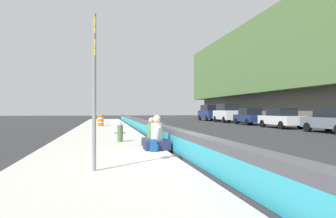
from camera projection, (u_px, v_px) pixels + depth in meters
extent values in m
plane|color=#2B2B2D|center=(193.00, 162.00, 8.96)|extent=(160.00, 160.00, 0.00)
cube|color=#B5B2A8|center=(101.00, 163.00, 8.43)|extent=(80.00, 4.40, 0.14)
cube|color=#47474C|center=(193.00, 148.00, 8.96)|extent=(76.00, 0.44, 0.85)
cube|color=teal|center=(186.00, 150.00, 8.91)|extent=(74.48, 0.01, 0.54)
cylinder|color=gray|center=(94.00, 92.00, 7.04)|extent=(0.09, 0.09, 3.60)
cube|color=yellow|center=(95.00, 27.00, 7.05)|extent=(0.44, 0.02, 0.36)
cube|color=black|center=(96.00, 27.00, 7.05)|extent=(0.30, 0.01, 0.10)
cube|color=yellow|center=(95.00, 49.00, 7.04)|extent=(0.44, 0.02, 0.36)
cube|color=black|center=(96.00, 49.00, 7.05)|extent=(0.30, 0.01, 0.10)
cylinder|color=#47663D|center=(120.00, 133.00, 13.53)|extent=(0.24, 0.24, 0.72)
cone|color=gray|center=(120.00, 123.00, 13.53)|extent=(0.26, 0.26, 0.16)
cylinder|color=gray|center=(124.00, 133.00, 13.57)|extent=(0.10, 0.12, 0.10)
cylinder|color=gray|center=(116.00, 133.00, 13.50)|extent=(0.10, 0.12, 0.10)
cube|color=#23284C|center=(157.00, 145.00, 10.80)|extent=(0.76, 0.89, 0.33)
cylinder|color=beige|center=(157.00, 132.00, 10.80)|extent=(0.42, 0.42, 0.62)
sphere|color=beige|center=(157.00, 119.00, 10.80)|extent=(0.27, 0.27, 0.27)
cylinder|color=beige|center=(156.00, 133.00, 11.03)|extent=(0.32, 0.15, 0.54)
cylinder|color=beige|center=(158.00, 134.00, 10.58)|extent=(0.32, 0.15, 0.54)
cube|color=#424247|center=(152.00, 141.00, 12.19)|extent=(0.79, 0.89, 0.29)
cylinder|color=#4C8951|center=(152.00, 131.00, 12.19)|extent=(0.38, 0.38, 0.56)
sphere|color=tan|center=(152.00, 121.00, 12.19)|extent=(0.25, 0.25, 0.25)
cylinder|color=#4C8951|center=(152.00, 132.00, 12.40)|extent=(0.30, 0.18, 0.49)
cylinder|color=#4C8951|center=(151.00, 132.00, 11.98)|extent=(0.30, 0.18, 0.49)
cube|color=navy|center=(153.00, 146.00, 10.30)|extent=(0.32, 0.22, 0.40)
cube|color=navy|center=(158.00, 147.00, 10.33)|extent=(0.22, 0.06, 0.20)
cylinder|color=orange|center=(101.00, 121.00, 26.78)|extent=(0.52, 0.52, 0.95)
cylinder|color=white|center=(101.00, 118.00, 26.78)|extent=(0.54, 0.54, 0.10)
cylinder|color=white|center=(101.00, 122.00, 26.78)|extent=(0.54, 0.54, 0.10)
cube|color=slate|center=(333.00, 123.00, 20.36)|extent=(4.54, 1.90, 0.72)
cube|color=black|center=(335.00, 112.00, 20.26)|extent=(2.23, 1.67, 0.66)
cylinder|color=black|center=(308.00, 127.00, 21.57)|extent=(0.66, 0.23, 0.66)
cylinder|color=black|center=(329.00, 127.00, 21.95)|extent=(0.66, 0.23, 0.66)
cube|color=silver|center=(281.00, 120.00, 26.02)|extent=(4.53, 1.88, 0.72)
cube|color=black|center=(281.00, 112.00, 25.92)|extent=(2.23, 1.66, 0.66)
cylinder|color=black|center=(263.00, 124.00, 27.23)|extent=(0.66, 0.23, 0.66)
cylinder|color=black|center=(280.00, 123.00, 27.61)|extent=(0.66, 0.23, 0.66)
cylinder|color=black|center=(281.00, 125.00, 24.42)|extent=(0.66, 0.23, 0.66)
cylinder|color=black|center=(300.00, 125.00, 24.80)|extent=(0.66, 0.23, 0.66)
cube|color=navy|center=(249.00, 118.00, 32.15)|extent=(4.55, 1.92, 0.72)
cube|color=black|center=(250.00, 112.00, 32.05)|extent=(2.24, 1.68, 0.66)
cylinder|color=black|center=(236.00, 121.00, 33.42)|extent=(0.67, 0.24, 0.66)
cylinder|color=black|center=(251.00, 121.00, 33.72)|extent=(0.67, 0.24, 0.66)
cylinder|color=black|center=(247.00, 122.00, 30.58)|extent=(0.67, 0.24, 0.66)
cylinder|color=black|center=(264.00, 122.00, 30.88)|extent=(0.67, 0.24, 0.66)
cube|color=silver|center=(227.00, 115.00, 38.20)|extent=(4.82, 1.98, 1.10)
cube|color=black|center=(227.00, 107.00, 38.11)|extent=(3.12, 1.77, 0.80)
cylinder|color=black|center=(215.00, 119.00, 39.54)|extent=(0.76, 0.23, 0.76)
cylinder|color=black|center=(229.00, 119.00, 39.88)|extent=(0.76, 0.23, 0.76)
cylinder|color=black|center=(224.00, 120.00, 36.52)|extent=(0.76, 0.23, 0.76)
cylinder|color=black|center=(239.00, 120.00, 36.86)|extent=(0.76, 0.23, 0.76)
cube|color=navy|center=(209.00, 114.00, 44.34)|extent=(4.82, 1.96, 1.10)
cube|color=black|center=(209.00, 108.00, 44.25)|extent=(3.12, 1.76, 0.80)
cylinder|color=black|center=(200.00, 118.00, 45.65)|extent=(0.76, 0.23, 0.76)
cylinder|color=black|center=(212.00, 118.00, 46.04)|extent=(0.76, 0.23, 0.76)
cylinder|color=black|center=(207.00, 118.00, 42.65)|extent=(0.76, 0.23, 0.76)
cylinder|color=black|center=(219.00, 118.00, 43.03)|extent=(0.76, 0.23, 0.76)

